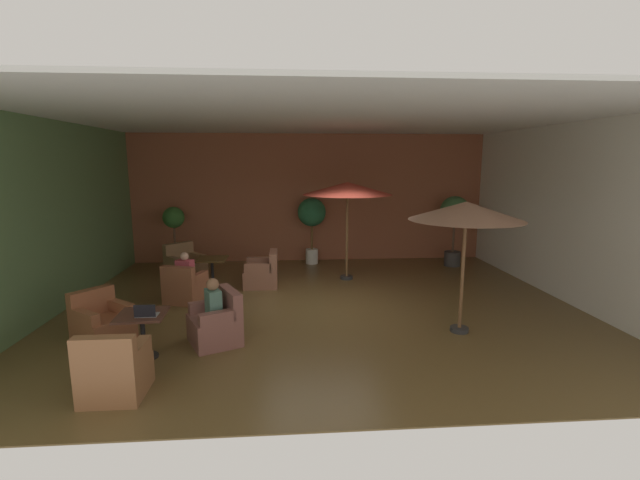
# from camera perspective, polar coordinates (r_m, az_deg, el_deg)

# --- Properties ---
(ground_plane) EXTENTS (10.57, 8.75, 0.02)m
(ground_plane) POSITION_cam_1_polar(r_m,az_deg,el_deg) (9.31, 0.21, -8.47)
(ground_plane) COLOR brown
(wall_back_brick) EXTENTS (10.57, 0.08, 3.76)m
(wall_back_brick) POSITION_cam_1_polar(r_m,az_deg,el_deg) (13.19, -1.30, 5.45)
(wall_back_brick) COLOR #945236
(wall_back_brick) RESTS_ON ground_plane
(wall_left_accent) EXTENTS (0.08, 8.75, 3.76)m
(wall_left_accent) POSITION_cam_1_polar(r_m,az_deg,el_deg) (9.95, -31.51, 2.43)
(wall_left_accent) COLOR #5C7F4D
(wall_left_accent) RESTS_ON ground_plane
(wall_right_plain) EXTENTS (0.08, 8.75, 3.76)m
(wall_right_plain) POSITION_cam_1_polar(r_m,az_deg,el_deg) (10.68, 29.60, 3.02)
(wall_right_plain) COLOR silver
(wall_right_plain) RESTS_ON ground_plane
(ceiling_slab) EXTENTS (10.57, 8.75, 0.06)m
(ceiling_slab) POSITION_cam_1_polar(r_m,az_deg,el_deg) (8.86, 0.22, 15.54)
(ceiling_slab) COLOR white
(ceiling_slab) RESTS_ON wall_back_brick
(cafe_table_front_left) EXTENTS (0.73, 0.73, 0.70)m
(cafe_table_front_left) POSITION_cam_1_polar(r_m,az_deg,el_deg) (7.29, -22.03, -10.16)
(cafe_table_front_left) COLOR black
(cafe_table_front_left) RESTS_ON ground_plane
(armchair_front_left_north) EXTENTS (1.00, 1.03, 0.88)m
(armchair_front_left_north) POSITION_cam_1_polar(r_m,az_deg,el_deg) (7.56, -13.23, -10.54)
(armchair_front_left_north) COLOR brown
(armchair_front_left_north) RESTS_ON ground_plane
(armchair_front_left_east) EXTENTS (1.08, 1.08, 0.85)m
(armchair_front_left_east) POSITION_cam_1_polar(r_m,az_deg,el_deg) (8.28, -26.44, -9.59)
(armchair_front_left_east) COLOR brown
(armchair_front_left_east) RESTS_ON ground_plane
(armchair_front_left_south) EXTENTS (0.73, 0.76, 0.91)m
(armchair_front_left_south) POSITION_cam_1_polar(r_m,az_deg,el_deg) (6.37, -25.10, -15.22)
(armchair_front_left_south) COLOR #925D39
(armchair_front_left_south) RESTS_ON ground_plane
(cafe_table_front_right) EXTENTS (0.73, 0.73, 0.70)m
(cafe_table_front_right) POSITION_cam_1_polar(r_m,az_deg,el_deg) (10.76, -13.81, -3.20)
(cafe_table_front_right) COLOR black
(cafe_table_front_right) RESTS_ON ground_plane
(armchair_front_right_north) EXTENTS (1.12, 1.12, 0.89)m
(armchair_front_right_north) POSITION_cam_1_polar(r_m,az_deg,el_deg) (11.79, -17.13, -3.27)
(armchair_front_right_north) COLOR olive
(armchair_front_right_north) RESTS_ON ground_plane
(armchair_front_right_east) EXTENTS (0.93, 0.92, 0.83)m
(armchair_front_right_east) POSITION_cam_1_polar(r_m,az_deg,el_deg) (9.84, -17.08, -5.94)
(armchair_front_right_east) COLOR brown
(armchair_front_right_east) RESTS_ON ground_plane
(armchair_front_right_south) EXTENTS (0.80, 0.82, 0.85)m
(armchair_front_right_south) POSITION_cam_1_polar(r_m,az_deg,el_deg) (10.68, -7.43, -4.30)
(armchair_front_right_south) COLOR brown
(armchair_front_right_south) RESTS_ON ground_plane
(patio_umbrella_tall_red) EXTENTS (2.22, 2.22, 2.46)m
(patio_umbrella_tall_red) POSITION_cam_1_polar(r_m,az_deg,el_deg) (10.94, 3.57, 6.61)
(patio_umbrella_tall_red) COLOR #2D2D2D
(patio_umbrella_tall_red) RESTS_ON ground_plane
(patio_umbrella_center_beige) EXTENTS (1.92, 1.92, 2.30)m
(patio_umbrella_center_beige) POSITION_cam_1_polar(r_m,az_deg,el_deg) (7.81, 18.41, 3.44)
(patio_umbrella_center_beige) COLOR #2D2D2D
(patio_umbrella_center_beige) RESTS_ON ground_plane
(potted_tree_left_corner) EXTENTS (0.83, 0.83, 2.00)m
(potted_tree_left_corner) POSITION_cam_1_polar(r_m,az_deg,el_deg) (13.01, 17.03, 2.83)
(potted_tree_left_corner) COLOR #3A3635
(potted_tree_left_corner) RESTS_ON ground_plane
(potted_tree_mid_left) EXTENTS (0.59, 0.59, 1.74)m
(potted_tree_mid_left) POSITION_cam_1_polar(r_m,az_deg,el_deg) (12.81, -18.37, 1.23)
(potted_tree_mid_left) COLOR silver
(potted_tree_mid_left) RESTS_ON ground_plane
(potted_tree_mid_right) EXTENTS (0.82, 0.82, 1.93)m
(potted_tree_mid_right) POSITION_cam_1_polar(r_m,az_deg,el_deg) (12.73, -1.08, 3.06)
(potted_tree_mid_right) COLOR silver
(potted_tree_mid_right) RESTS_ON ground_plane
(patron_blue_shirt) EXTENTS (0.40, 0.31, 0.63)m
(patron_blue_shirt) POSITION_cam_1_polar(r_m,az_deg,el_deg) (9.77, -17.09, -3.60)
(patron_blue_shirt) COLOR #BB4250
(patron_blue_shirt) RESTS_ON ground_plane
(patron_by_window) EXTENTS (0.32, 0.39, 0.65)m
(patron_by_window) POSITION_cam_1_polar(r_m,az_deg,el_deg) (7.41, -13.67, -7.49)
(patron_by_window) COLOR #4B7060
(patron_by_window) RESTS_ON ground_plane
(iced_drink_cup) EXTENTS (0.08, 0.08, 0.11)m
(iced_drink_cup) POSITION_cam_1_polar(r_m,az_deg,el_deg) (7.10, -22.34, -8.75)
(iced_drink_cup) COLOR white
(iced_drink_cup) RESTS_ON cafe_table_front_left
(open_laptop) EXTENTS (0.31, 0.23, 0.20)m
(open_laptop) POSITION_cam_1_polar(r_m,az_deg,el_deg) (7.07, -21.61, -8.80)
(open_laptop) COLOR #9EA0A5
(open_laptop) RESTS_ON cafe_table_front_left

